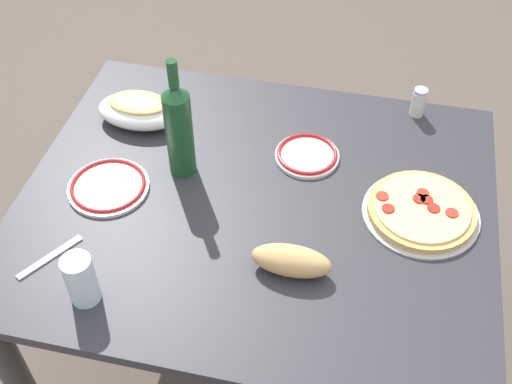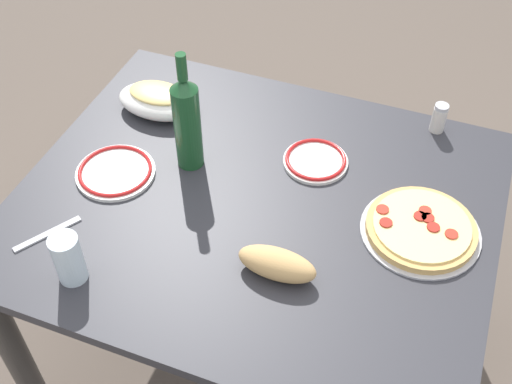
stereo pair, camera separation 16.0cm
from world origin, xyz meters
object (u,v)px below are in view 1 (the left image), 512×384
object	(u,v)px
dining_table	(256,230)
wine_bottle	(179,128)
side_plate_near	(108,186)
pepperoni_pizza	(421,211)
water_glass	(81,280)
bread_loaf	(291,261)
spice_shaker	(419,102)
baked_pasta_dish	(139,109)
side_plate_far	(307,155)

from	to	relation	value
dining_table	wine_bottle	bearing A→B (deg)	-18.12
wine_bottle	side_plate_near	world-z (taller)	wine_bottle
pepperoni_pizza	water_glass	size ratio (longest dim) A/B	2.24
bread_loaf	pepperoni_pizza	bearing A→B (deg)	-139.87
side_plate_near	spice_shaker	xyz separation A→B (m)	(-0.75, -0.47, 0.03)
baked_pasta_dish	water_glass	world-z (taller)	water_glass
water_glass	bread_loaf	bearing A→B (deg)	-158.20
side_plate_near	bread_loaf	world-z (taller)	bread_loaf
dining_table	spice_shaker	distance (m)	0.59
side_plate_far	dining_table	bearing A→B (deg)	61.71
spice_shaker	baked_pasta_dish	bearing A→B (deg)	14.68
wine_bottle	bread_loaf	xyz separation A→B (m)	(-0.34, 0.26, -0.11)
wine_bottle	side_plate_far	bearing A→B (deg)	-159.71
wine_bottle	side_plate_near	xyz separation A→B (m)	(0.16, 0.11, -0.13)
baked_pasta_dish	wine_bottle	bearing A→B (deg)	136.99
wine_bottle	side_plate_near	distance (m)	0.24
pepperoni_pizza	spice_shaker	xyz separation A→B (m)	(0.03, -0.39, 0.03)
water_glass	spice_shaker	xyz separation A→B (m)	(-0.68, -0.80, -0.02)
dining_table	side_plate_far	world-z (taller)	side_plate_far
dining_table	side_plate_near	distance (m)	0.40
dining_table	baked_pasta_dish	bearing A→B (deg)	-31.04
dining_table	baked_pasta_dish	distance (m)	0.48
dining_table	side_plate_far	size ratio (longest dim) A/B	6.86
side_plate_far	side_plate_near	bearing A→B (deg)	25.44
baked_pasta_dish	wine_bottle	size ratio (longest dim) A/B	0.71
pepperoni_pizza	water_glass	xyz separation A→B (m)	(0.71, 0.41, 0.05)
bread_loaf	spice_shaker	size ratio (longest dim) A/B	2.10
dining_table	water_glass	distance (m)	0.51
pepperoni_pizza	baked_pasta_dish	xyz separation A→B (m)	(0.79, -0.19, 0.03)
wine_bottle	spice_shaker	bearing A→B (deg)	-148.23
water_glass	wine_bottle	bearing A→B (deg)	-101.56
bread_loaf	water_glass	bearing A→B (deg)	21.80
pepperoni_pizza	side_plate_far	world-z (taller)	pepperoni_pizza
pepperoni_pizza	bread_loaf	world-z (taller)	bread_loaf
dining_table	side_plate_near	size ratio (longest dim) A/B	5.72
baked_pasta_dish	side_plate_far	xyz separation A→B (m)	(-0.49, 0.05, -0.03)
pepperoni_pizza	side_plate_near	size ratio (longest dim) A/B	1.39
wine_bottle	water_glass	size ratio (longest dim) A/B	2.64
baked_pasta_dish	side_plate_far	bearing A→B (deg)	174.25
wine_bottle	spice_shaker	distance (m)	0.70
bread_loaf	spice_shaker	bearing A→B (deg)	-111.77
wine_bottle	spice_shaker	world-z (taller)	wine_bottle
side_plate_far	bread_loaf	bearing A→B (deg)	93.85
pepperoni_pizza	spice_shaker	bearing A→B (deg)	-85.66
water_glass	side_plate_near	size ratio (longest dim) A/B	0.62
wine_bottle	bread_loaf	world-z (taller)	wine_bottle
dining_table	spice_shaker	size ratio (longest dim) A/B	13.60
pepperoni_pizza	wine_bottle	size ratio (longest dim) A/B	0.85
wine_bottle	side_plate_near	bearing A→B (deg)	34.04
baked_pasta_dish	spice_shaker	distance (m)	0.79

